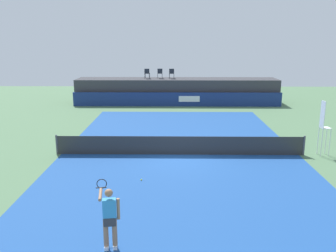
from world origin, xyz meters
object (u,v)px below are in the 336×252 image
at_px(net_post_far, 304,146).
at_px(tennis_player, 110,216).
at_px(spectator_chair_left, 160,73).
at_px(net_post_near, 57,145).
at_px(spectator_chair_center, 172,73).
at_px(umpire_chair, 324,124).
at_px(spectator_chair_far_left, 147,73).
at_px(tennis_ball, 141,180).

relative_size(net_post_far, tennis_player, 0.56).
relative_size(spectator_chair_left, net_post_near, 0.89).
relative_size(spectator_chair_center, net_post_far, 0.89).
relative_size(net_post_near, net_post_far, 1.00).
xyz_separation_m(spectator_chair_left, umpire_chair, (8.60, -15.49, -1.11)).
xyz_separation_m(spectator_chair_left, net_post_near, (-4.66, -15.49, -2.19)).
distance_m(spectator_chair_far_left, spectator_chair_center, 2.22).
relative_size(umpire_chair, tennis_ball, 40.59).
bearing_deg(net_post_near, umpire_chair, -0.03).
xyz_separation_m(spectator_chair_left, tennis_ball, (-0.11, -18.96, -2.66)).
xyz_separation_m(net_post_near, net_post_far, (12.40, 0.00, 0.00)).
distance_m(net_post_near, net_post_far, 12.40).
height_order(spectator_chair_left, umpire_chair, spectator_chair_left).
height_order(net_post_far, tennis_ball, net_post_far).
distance_m(spectator_chair_left, umpire_chair, 17.76).
bearing_deg(spectator_chair_far_left, net_post_near, -102.86).
bearing_deg(spectator_chair_center, tennis_ball, -93.55).
distance_m(umpire_chair, tennis_player, 12.42).
xyz_separation_m(spectator_chair_far_left, tennis_player, (0.62, -23.75, -1.73)).
bearing_deg(net_post_near, net_post_far, 0.00).
xyz_separation_m(spectator_chair_left, net_post_far, (7.74, -15.49, -2.19)).
bearing_deg(spectator_chair_far_left, spectator_chair_left, 6.45).
height_order(umpire_chair, tennis_ball, umpire_chair).
height_order(umpire_chair, net_post_far, umpire_chair).
bearing_deg(spectator_chair_left, tennis_player, -91.29).
distance_m(umpire_chair, tennis_ball, 9.50).
xyz_separation_m(spectator_chair_left, tennis_player, (-0.54, -23.88, -1.73)).
bearing_deg(tennis_player, umpire_chair, 42.54).
distance_m(spectator_chair_left, tennis_ball, 19.15).
bearing_deg(net_post_far, net_post_near, 180.00).
distance_m(spectator_chair_center, tennis_ball, 19.10).
xyz_separation_m(tennis_player, tennis_ball, (0.43, 4.92, -0.92)).
height_order(spectator_chair_far_left, net_post_near, spectator_chair_far_left).
bearing_deg(umpire_chair, spectator_chair_left, 119.03).
distance_m(net_post_near, tennis_ball, 5.75).
bearing_deg(net_post_far, tennis_player, -134.61).
bearing_deg(net_post_far, umpire_chair, -0.47).
relative_size(spectator_chair_far_left, umpire_chair, 0.32).
height_order(spectator_chair_center, tennis_player, spectator_chair_center).
relative_size(spectator_chair_center, tennis_player, 0.50).
bearing_deg(spectator_chair_center, net_post_near, -110.39).
bearing_deg(tennis_ball, tennis_player, -95.02).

